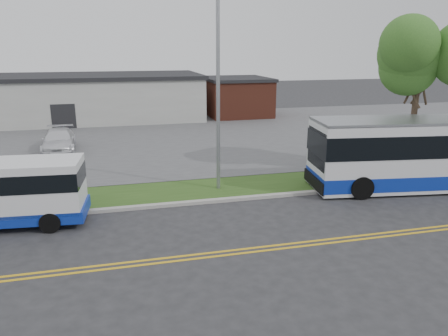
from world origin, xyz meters
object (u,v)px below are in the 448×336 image
object	(u,v)px
tree_east	(420,60)
parked_car_b	(59,141)
transit_bus	(438,153)
streetlight_near	(218,84)
shuttle_bus	(10,192)
pedestrian	(49,187)

from	to	relation	value
tree_east	parked_car_b	distance (m)	22.58
transit_bus	streetlight_near	bearing A→B (deg)	176.55
shuttle_bus	pedestrian	xyz separation A→B (m)	(1.25, 1.36, -0.33)
pedestrian	tree_east	bearing A→B (deg)	143.47
streetlight_near	transit_bus	xyz separation A→B (m)	(10.77, -2.13, -3.45)
tree_east	streetlight_near	distance (m)	11.05
parked_car_b	shuttle_bus	bearing A→B (deg)	-94.63
transit_bus	pedestrian	bearing A→B (deg)	-176.30
streetlight_near	parked_car_b	world-z (taller)	streetlight_near
shuttle_bus	pedestrian	world-z (taller)	shuttle_bus
tree_east	shuttle_bus	distance (m)	20.71
transit_bus	tree_east	bearing A→B (deg)	92.31
transit_bus	parked_car_b	size ratio (longest dim) A/B	2.56
tree_east	shuttle_bus	bearing A→B (deg)	-172.99
streetlight_near	shuttle_bus	world-z (taller)	streetlight_near
parked_car_b	transit_bus	bearing A→B (deg)	-35.22
pedestrian	parked_car_b	xyz separation A→B (m)	(-0.75, 11.15, -0.23)
shuttle_bus	transit_bus	size ratio (longest dim) A/B	0.54
shuttle_bus	parked_car_b	world-z (taller)	shuttle_bus
shuttle_bus	parked_car_b	xyz separation A→B (m)	(0.50, 12.51, -0.56)
streetlight_near	tree_east	bearing A→B (deg)	1.42
tree_east	transit_bus	xyz separation A→B (m)	(-0.23, -2.40, -4.42)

